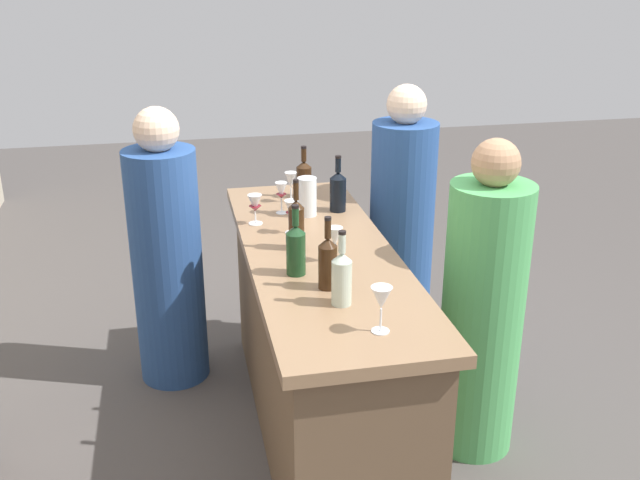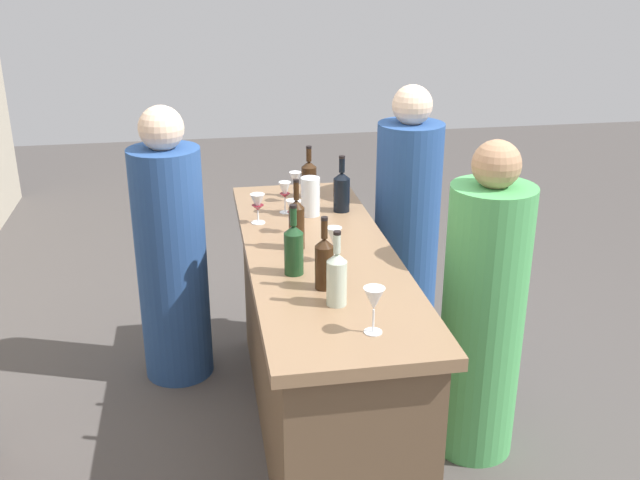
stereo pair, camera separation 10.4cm
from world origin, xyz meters
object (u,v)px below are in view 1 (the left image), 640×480
at_px(wine_bottle_leftmost_clear_pale, 342,277).
at_px(wine_bottle_far_right_amber_brown, 304,178).
at_px(wine_bottle_second_right_amber_brown, 296,223).
at_px(wine_glass_near_center, 335,238).
at_px(wine_bottle_second_left_amber_brown, 328,262).
at_px(wine_glass_far_center, 281,192).
at_px(wine_bottle_center_olive_green, 296,248).
at_px(wine_glass_near_right, 291,181).
at_px(wine_glass_far_left, 292,210).
at_px(wine_glass_far_right, 255,205).
at_px(wine_bottle_rightmost_near_black, 338,190).
at_px(person_left_guest, 401,236).
at_px(water_pitcher, 307,197).
at_px(person_right_guest, 167,260).
at_px(wine_glass_near_left, 381,299).
at_px(person_center_guest, 482,314).

bearing_deg(wine_bottle_leftmost_clear_pale, wine_bottle_far_right_amber_brown, -4.30).
bearing_deg(wine_bottle_second_right_amber_brown, wine_glass_near_center, -142.72).
relative_size(wine_bottle_second_left_amber_brown, wine_glass_far_center, 1.84).
bearing_deg(wine_bottle_center_olive_green, wine_glass_near_right, -8.30).
relative_size(wine_glass_near_center, wine_glass_far_left, 0.97).
bearing_deg(wine_glass_far_right, wine_bottle_second_right_amber_brown, -158.27).
distance_m(wine_bottle_rightmost_near_black, wine_glass_far_right, 0.44).
distance_m(wine_bottle_leftmost_clear_pale, person_left_guest, 1.39).
height_order(wine_bottle_rightmost_near_black, water_pitcher, wine_bottle_rightmost_near_black).
distance_m(person_left_guest, person_right_guest, 1.26).
xyz_separation_m(wine_glass_near_left, wine_glass_far_center, (1.28, 0.14, -0.01)).
distance_m(wine_bottle_second_left_amber_brown, wine_glass_far_left, 0.62).
bearing_deg(wine_bottle_far_right_amber_brown, wine_glass_near_right, 129.87).
height_order(wine_glass_far_center, person_center_guest, person_center_guest).
height_order(wine_bottle_second_right_amber_brown, wine_glass_far_right, wine_bottle_second_right_amber_brown).
xyz_separation_m(wine_bottle_center_olive_green, wine_bottle_rightmost_near_black, (0.72, -0.34, -0.00)).
bearing_deg(person_center_guest, wine_bottle_center_olive_green, -7.60).
distance_m(wine_glass_near_right, wine_glass_far_left, 0.45).
bearing_deg(wine_bottle_far_right_amber_brown, wine_bottle_rightmost_near_black, -153.48).
bearing_deg(wine_bottle_second_right_amber_brown, wine_bottle_center_olive_green, 169.56).
relative_size(wine_glass_near_center, person_left_guest, 0.10).
distance_m(wine_glass_far_left, water_pitcher, 0.25).
height_order(wine_glass_near_left, wine_glass_far_right, wine_glass_near_left).
xyz_separation_m(wine_bottle_leftmost_clear_pale, wine_bottle_second_right_amber_brown, (0.57, 0.07, 0.01)).
xyz_separation_m(wine_glass_near_left, water_pitcher, (1.22, 0.03, -0.03)).
height_order(wine_glass_far_center, wine_glass_far_right, wine_glass_far_center).
height_order(wine_bottle_center_olive_green, wine_glass_far_right, wine_bottle_center_olive_green).
distance_m(wine_bottle_second_left_amber_brown, person_center_guest, 0.84).
xyz_separation_m(wine_bottle_second_left_amber_brown, wine_glass_near_left, (-0.38, -0.10, 0.01)).
relative_size(wine_bottle_leftmost_clear_pale, wine_bottle_far_right_amber_brown, 1.05).
bearing_deg(wine_glass_near_right, person_left_guest, -90.95).
relative_size(wine_bottle_leftmost_clear_pale, wine_glass_near_left, 1.72).
xyz_separation_m(wine_bottle_leftmost_clear_pale, wine_bottle_center_olive_green, (0.30, 0.12, 0.00)).
height_order(wine_bottle_center_olive_green, wine_glass_far_center, wine_bottle_center_olive_green).
height_order(wine_bottle_second_left_amber_brown, wine_bottle_second_right_amber_brown, wine_bottle_second_right_amber_brown).
xyz_separation_m(wine_bottle_far_right_amber_brown, wine_glass_far_center, (-0.23, 0.16, 0.01)).
bearing_deg(wine_glass_far_right, wine_bottle_rightmost_near_black, -76.26).
relative_size(wine_bottle_rightmost_near_black, wine_bottle_far_right_amber_brown, 1.03).
xyz_separation_m(wine_bottle_center_olive_green, wine_glass_near_right, (0.90, -0.13, 0.00)).
xyz_separation_m(wine_bottle_second_left_amber_brown, wine_glass_far_right, (0.77, 0.19, -0.02)).
bearing_deg(wine_bottle_leftmost_clear_pale, wine_glass_far_right, 12.74).
xyz_separation_m(wine_bottle_leftmost_clear_pale, wine_glass_far_left, (0.76, 0.06, 0.00)).
height_order(wine_bottle_second_right_amber_brown, person_center_guest, person_center_guest).
bearing_deg(wine_glass_near_center, wine_glass_near_left, -178.30).
bearing_deg(person_center_guest, person_left_guest, -91.40).
height_order(wine_bottle_second_left_amber_brown, wine_glass_near_right, wine_bottle_second_left_amber_brown).
bearing_deg(wine_glass_far_center, person_left_guest, -77.33).
bearing_deg(person_center_guest, wine_bottle_second_left_amber_brown, 4.43).
relative_size(wine_bottle_second_right_amber_brown, person_center_guest, 0.22).
bearing_deg(wine_bottle_leftmost_clear_pale, wine_glass_near_left, -160.43).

